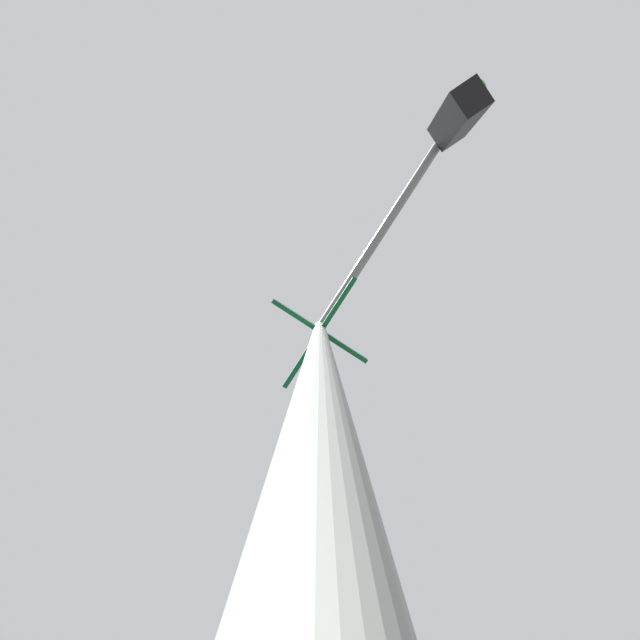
{
  "coord_description": "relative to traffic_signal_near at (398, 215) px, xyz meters",
  "views": [
    {
      "loc": [
        -6.68,
        -7.03,
        1.14
      ],
      "look_at": [
        -6.76,
        -7.08,
        4.94
      ],
      "focal_mm": 25.21,
      "sensor_mm": 36.0,
      "label": 1
    }
  ],
  "objects": [
    {
      "name": "traffic_signal_near",
      "position": [
        0.0,
        0.0,
        0.0
      ],
      "size": [
        1.55,
        2.93,
        6.22
      ],
      "color": "slate",
      "rests_on": "ground_plane"
    }
  ]
}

